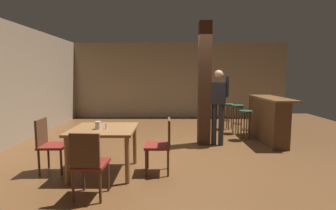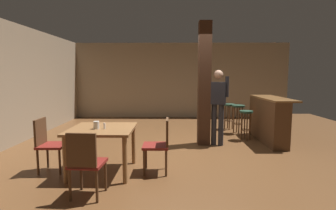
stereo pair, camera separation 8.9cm
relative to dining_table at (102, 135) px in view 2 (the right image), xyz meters
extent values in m
plane|color=brown|center=(1.49, 1.27, -0.64)|extent=(10.80, 10.80, 0.00)
cube|color=gray|center=(1.49, 5.77, 0.76)|extent=(8.00, 0.10, 2.80)
cube|color=#382114|center=(1.88, 1.81, 0.76)|extent=(0.28, 0.28, 2.80)
cube|color=brown|center=(0.00, 0.00, 0.09)|extent=(1.03, 1.03, 0.04)
cylinder|color=brown|center=(0.44, 0.44, -0.28)|extent=(0.07, 0.07, 0.71)
cylinder|color=brown|center=(-0.44, 0.44, -0.28)|extent=(0.07, 0.07, 0.71)
cylinder|color=brown|center=(0.44, -0.44, -0.28)|extent=(0.07, 0.07, 0.71)
cylinder|color=brown|center=(-0.44, -0.44, -0.28)|extent=(0.07, 0.07, 0.71)
cube|color=maroon|center=(-0.83, 0.01, -0.19)|extent=(0.43, 0.43, 0.04)
cube|color=#4C301C|center=(-1.02, 0.01, 0.04)|extent=(0.04, 0.38, 0.45)
cylinder|color=#4C301C|center=(-0.66, 0.19, -0.41)|extent=(0.04, 0.04, 0.43)
cylinder|color=#4C301C|center=(-0.65, -0.16, -0.41)|extent=(0.04, 0.04, 0.43)
cylinder|color=#4C301C|center=(-1.01, 0.18, -0.41)|extent=(0.04, 0.04, 0.43)
cylinder|color=#4C301C|center=(-1.00, -0.17, -0.41)|extent=(0.04, 0.04, 0.43)
cube|color=maroon|center=(0.87, 0.01, -0.19)|extent=(0.42, 0.42, 0.04)
cube|color=#4C301C|center=(1.07, 0.01, 0.04)|extent=(0.04, 0.38, 0.45)
cylinder|color=#4C301C|center=(0.70, -0.17, -0.41)|extent=(0.04, 0.04, 0.43)
cylinder|color=#4C301C|center=(0.70, 0.18, -0.41)|extent=(0.04, 0.04, 0.43)
cylinder|color=#4C301C|center=(1.05, -0.17, -0.41)|extent=(0.04, 0.04, 0.43)
cylinder|color=#4C301C|center=(1.05, 0.18, -0.41)|extent=(0.04, 0.04, 0.43)
cube|color=maroon|center=(0.03, -0.86, -0.19)|extent=(0.44, 0.44, 0.04)
cube|color=#4C301C|center=(0.02, -1.05, 0.04)|extent=(0.38, 0.06, 0.45)
cylinder|color=#4C301C|center=(-0.13, -0.67, -0.41)|extent=(0.04, 0.04, 0.43)
cylinder|color=#4C301C|center=(0.22, -0.70, -0.41)|extent=(0.04, 0.04, 0.43)
cylinder|color=#4C301C|center=(-0.15, -1.02, -0.41)|extent=(0.04, 0.04, 0.43)
cylinder|color=#4C301C|center=(0.20, -1.05, -0.41)|extent=(0.04, 0.04, 0.43)
cylinder|color=beige|center=(-0.07, -0.08, 0.17)|extent=(0.09, 0.09, 0.12)
cylinder|color=silver|center=(0.06, -0.08, 0.16)|extent=(0.03, 0.03, 0.10)
cube|color=black|center=(2.18, 1.72, 0.56)|extent=(0.38, 0.29, 0.50)
sphere|color=#997056|center=(2.18, 1.72, 0.98)|extent=(0.26, 0.26, 0.21)
cylinder|color=#232328|center=(2.26, 1.70, -0.16)|extent=(0.15, 0.15, 0.95)
cylinder|color=#232328|center=(2.11, 1.75, -0.16)|extent=(0.15, 0.15, 0.95)
cylinder|color=black|center=(2.37, 1.66, 0.71)|extent=(0.10, 0.10, 0.46)
cylinder|color=black|center=(2.00, 1.78, 0.71)|extent=(0.10, 0.10, 0.46)
cube|color=brown|center=(3.56, 2.11, 0.41)|extent=(0.56, 1.77, 0.04)
cube|color=#4C301C|center=(3.46, 2.11, -0.12)|extent=(0.36, 1.77, 1.03)
cylinder|color=#1E3828|center=(2.98, 2.23, 0.07)|extent=(0.33, 0.33, 0.05)
torus|color=brown|center=(2.98, 2.23, -0.39)|extent=(0.23, 0.23, 0.02)
cylinder|color=brown|center=(2.98, 2.33, -0.30)|extent=(0.03, 0.03, 0.68)
cylinder|color=brown|center=(2.98, 2.12, -0.30)|extent=(0.03, 0.03, 0.68)
cylinder|color=brown|center=(3.08, 2.23, -0.30)|extent=(0.03, 0.03, 0.68)
cylinder|color=brown|center=(2.87, 2.23, -0.30)|extent=(0.03, 0.03, 0.68)
cylinder|color=#1E3828|center=(2.97, 2.97, 0.13)|extent=(0.35, 0.35, 0.05)
torus|color=brown|center=(2.97, 2.97, -0.37)|extent=(0.25, 0.25, 0.02)
cylinder|color=brown|center=(2.97, 3.08, -0.27)|extent=(0.03, 0.03, 0.74)
cylinder|color=brown|center=(2.97, 2.85, -0.27)|extent=(0.03, 0.03, 0.74)
cylinder|color=brown|center=(3.08, 2.97, -0.27)|extent=(0.03, 0.03, 0.74)
cylinder|color=brown|center=(2.85, 2.97, -0.27)|extent=(0.03, 0.03, 0.74)
cylinder|color=#1E3828|center=(2.83, 3.53, 0.10)|extent=(0.35, 0.35, 0.05)
torus|color=#4C301C|center=(2.83, 3.53, -0.38)|extent=(0.25, 0.25, 0.02)
cylinder|color=#4C301C|center=(2.83, 3.64, -0.28)|extent=(0.03, 0.03, 0.71)
cylinder|color=#4C301C|center=(2.83, 3.42, -0.28)|extent=(0.03, 0.03, 0.71)
cylinder|color=#4C301C|center=(2.95, 3.53, -0.28)|extent=(0.03, 0.03, 0.71)
cylinder|color=#4C301C|center=(2.72, 3.53, -0.28)|extent=(0.03, 0.03, 0.71)
camera|label=1|loc=(1.05, -4.19, 0.97)|focal=28.00mm
camera|label=2|loc=(1.14, -4.19, 0.97)|focal=28.00mm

